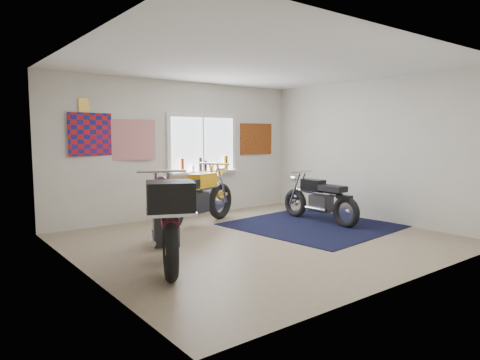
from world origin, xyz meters
TOP-DOWN VIEW (x-y plane):
  - ground at (0.00, 0.00)m, footprint 5.50×5.50m
  - room_shell at (0.00, 0.00)m, footprint 5.50×5.50m
  - navy_rug at (1.41, 0.22)m, footprint 2.76×2.85m
  - window_assembly at (0.50, 2.47)m, footprint 1.66×0.17m
  - oil_bottles at (0.56, 2.40)m, footprint 1.14×0.09m
  - flag_display at (-1.90, 2.48)m, footprint 1.60×0.10m
  - triumph_poster at (1.95, 2.48)m, footprint 0.90×0.03m
  - yellow_triumph at (-0.27, 1.50)m, footprint 2.12×0.98m
  - black_chrome_bike at (1.75, 0.36)m, footprint 0.56×1.84m
  - maroon_tourer at (-1.83, -0.32)m, footprint 1.23×2.20m

SIDE VIEW (x-z plane):
  - ground at x=0.00m, z-range 0.00..0.00m
  - navy_rug at x=1.41m, z-range 0.00..0.01m
  - black_chrome_bike at x=1.75m, z-range -0.06..0.89m
  - yellow_triumph at x=-0.27m, z-range -0.07..1.05m
  - maroon_tourer at x=-1.83m, z-range 0.02..1.18m
  - oil_bottles at x=0.56m, z-range 0.88..1.18m
  - window_assembly at x=0.50m, z-range 0.74..2.00m
  - triumph_poster at x=1.95m, z-range 1.20..1.90m
  - room_shell at x=0.00m, z-range -1.11..4.39m
  - flag_display at x=-1.90m, z-range 1.56..2.73m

